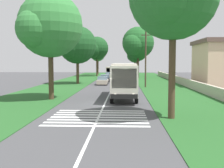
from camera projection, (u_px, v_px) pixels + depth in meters
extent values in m
plane|color=#424244|center=(105.00, 104.00, 26.17)|extent=(160.00, 160.00, 0.00)
cube|color=#235623|center=(56.00, 88.00, 41.46)|extent=(120.00, 8.00, 0.04)
cube|color=#235623|center=(168.00, 89.00, 40.76)|extent=(120.00, 8.00, 0.04)
cube|color=silver|center=(112.00, 89.00, 41.11)|extent=(110.00, 0.16, 0.01)
cube|color=silver|center=(124.00, 79.00, 30.30)|extent=(11.00, 2.50, 2.90)
cube|color=slate|center=(124.00, 74.00, 30.56)|extent=(9.68, 2.54, 0.85)
cube|color=slate|center=(124.00, 78.00, 24.84)|extent=(0.08, 2.20, 1.74)
cube|color=#1E4C9E|center=(124.00, 88.00, 30.38)|extent=(10.78, 2.53, 0.36)
cube|color=silver|center=(124.00, 64.00, 30.18)|extent=(10.56, 2.30, 0.18)
cube|color=black|center=(124.00, 96.00, 24.84)|extent=(0.16, 2.40, 0.40)
sphere|color=#F2EDCC|center=(115.00, 95.00, 24.93)|extent=(0.24, 0.24, 0.24)
sphere|color=#F2EDCC|center=(133.00, 95.00, 24.86)|extent=(0.24, 0.24, 0.24)
cylinder|color=black|center=(112.00, 98.00, 26.59)|extent=(1.10, 0.32, 1.10)
cylinder|color=black|center=(115.00, 90.00, 33.96)|extent=(1.10, 0.32, 1.10)
cylinder|color=black|center=(136.00, 98.00, 26.49)|extent=(1.10, 0.32, 1.10)
cylinder|color=black|center=(134.00, 90.00, 33.86)|extent=(1.10, 0.32, 1.10)
cube|color=silver|center=(94.00, 126.00, 17.20)|extent=(0.45, 6.80, 0.01)
cube|color=silver|center=(96.00, 123.00, 18.10)|extent=(0.45, 6.80, 0.01)
cube|color=silver|center=(97.00, 120.00, 19.00)|extent=(0.45, 6.80, 0.01)
cube|color=silver|center=(98.00, 117.00, 19.89)|extent=(0.45, 6.80, 0.01)
cube|color=silver|center=(100.00, 115.00, 20.79)|extent=(0.45, 6.80, 0.01)
cube|color=silver|center=(101.00, 113.00, 21.69)|extent=(0.45, 6.80, 0.01)
cube|color=silver|center=(101.00, 111.00, 22.58)|extent=(0.45, 6.80, 0.01)
cube|color=#B7A893|center=(103.00, 82.00, 48.52)|extent=(4.30, 1.75, 0.70)
cube|color=slate|center=(103.00, 78.00, 48.37)|extent=(2.00, 1.61, 0.55)
cylinder|color=black|center=(97.00, 83.00, 47.22)|extent=(0.64, 0.22, 0.64)
cylinder|color=black|center=(99.00, 82.00, 49.91)|extent=(0.64, 0.22, 0.64)
cylinder|color=black|center=(107.00, 83.00, 47.15)|extent=(0.64, 0.22, 0.64)
cylinder|color=black|center=(108.00, 82.00, 49.84)|extent=(0.64, 0.22, 0.64)
cube|color=black|center=(105.00, 79.00, 54.62)|extent=(4.30, 1.75, 0.70)
cube|color=slate|center=(105.00, 76.00, 54.47)|extent=(2.00, 1.61, 0.55)
cylinder|color=black|center=(100.00, 81.00, 53.32)|extent=(0.64, 0.22, 0.64)
cylinder|color=black|center=(102.00, 80.00, 56.01)|extent=(0.64, 0.22, 0.64)
cylinder|color=black|center=(109.00, 81.00, 53.25)|extent=(0.64, 0.22, 0.64)
cylinder|color=black|center=(109.00, 80.00, 55.94)|extent=(0.64, 0.22, 0.64)
cube|color=gray|center=(125.00, 78.00, 59.94)|extent=(4.30, 1.75, 0.70)
cube|color=slate|center=(125.00, 75.00, 59.79)|extent=(2.00, 1.61, 0.55)
cylinder|color=black|center=(121.00, 79.00, 58.65)|extent=(0.64, 0.22, 0.64)
cylinder|color=black|center=(121.00, 78.00, 61.34)|extent=(0.64, 0.22, 0.64)
cylinder|color=black|center=(129.00, 79.00, 58.58)|extent=(0.64, 0.22, 0.64)
cylinder|color=black|center=(129.00, 78.00, 61.27)|extent=(0.64, 0.22, 0.64)
cube|color=#B7A893|center=(109.00, 76.00, 68.75)|extent=(4.30, 1.75, 0.70)
cube|color=slate|center=(109.00, 73.00, 68.60)|extent=(2.00, 1.61, 0.55)
cylinder|color=black|center=(106.00, 77.00, 67.45)|extent=(0.64, 0.22, 0.64)
cylinder|color=black|center=(106.00, 76.00, 70.14)|extent=(0.64, 0.22, 0.64)
cylinder|color=black|center=(112.00, 77.00, 67.38)|extent=(0.64, 0.22, 0.64)
cylinder|color=black|center=(113.00, 76.00, 70.07)|extent=(0.64, 0.22, 0.64)
cube|color=#BFB299|center=(110.00, 71.00, 76.88)|extent=(6.00, 2.10, 2.10)
cube|color=slate|center=(110.00, 69.00, 77.05)|extent=(5.04, 2.13, 0.70)
cube|color=slate|center=(110.00, 70.00, 73.91)|extent=(0.06, 1.76, 1.18)
cylinder|color=black|center=(107.00, 75.00, 75.12)|extent=(0.76, 0.24, 0.76)
cylinder|color=black|center=(107.00, 74.00, 78.90)|extent=(0.76, 0.24, 0.76)
cylinder|color=black|center=(114.00, 75.00, 75.04)|extent=(0.76, 0.24, 0.76)
cylinder|color=black|center=(114.00, 74.00, 78.82)|extent=(0.76, 0.24, 0.76)
cylinder|color=#4C3826|center=(51.00, 71.00, 29.03)|extent=(0.52, 0.52, 5.76)
sphere|color=#337A38|center=(50.00, 25.00, 28.66)|extent=(6.59, 6.59, 6.59)
sphere|color=#337A38|center=(55.00, 32.00, 30.67)|extent=(4.48, 4.48, 4.48)
sphere|color=#337A38|center=(36.00, 28.00, 27.10)|extent=(3.85, 3.85, 3.85)
cylinder|color=#4C3826|center=(98.00, 66.00, 87.49)|extent=(0.53, 0.53, 5.03)
sphere|color=#337A38|center=(98.00, 54.00, 87.19)|extent=(4.58, 4.58, 4.58)
sphere|color=#337A38|center=(98.00, 55.00, 88.59)|extent=(3.06, 3.06, 3.06)
sphere|color=#337A38|center=(95.00, 55.00, 86.11)|extent=(2.95, 2.95, 2.95)
cylinder|color=#4C3826|center=(97.00, 65.00, 76.69)|extent=(0.42, 0.42, 5.83)
sphere|color=#19471E|center=(97.00, 48.00, 76.32)|extent=(6.24, 6.24, 6.24)
sphere|color=#19471E|center=(97.00, 50.00, 78.23)|extent=(3.63, 3.63, 3.63)
sphere|color=#19471E|center=(93.00, 50.00, 74.85)|extent=(4.54, 4.54, 4.54)
cylinder|color=#4C3826|center=(78.00, 70.00, 49.82)|extent=(0.50, 0.50, 5.01)
sphere|color=#19471E|center=(77.00, 45.00, 49.48)|extent=(6.62, 6.62, 6.62)
sphere|color=#19471E|center=(79.00, 48.00, 51.50)|extent=(4.44, 4.44, 4.44)
sphere|color=#19471E|center=(70.00, 47.00, 47.92)|extent=(3.91, 3.91, 3.91)
cylinder|color=#4C3826|center=(172.00, 70.00, 19.14)|extent=(0.46, 0.46, 6.64)
sphere|color=#286B2D|center=(169.00, 7.00, 20.57)|extent=(3.70, 3.70, 3.70)
cylinder|color=brown|center=(135.00, 67.00, 89.14)|extent=(0.42, 0.42, 4.73)
sphere|color=#1E5623|center=(135.00, 55.00, 88.85)|extent=(4.92, 4.92, 4.92)
sphere|color=#1E5623|center=(135.00, 56.00, 90.35)|extent=(3.33, 3.33, 3.33)
sphere|color=#1E5623|center=(133.00, 56.00, 87.69)|extent=(3.52, 3.52, 3.52)
cylinder|color=#3D2D1E|center=(138.00, 65.00, 67.51)|extent=(0.47, 0.47, 6.33)
sphere|color=#1E5623|center=(138.00, 43.00, 67.10)|extent=(7.55, 7.55, 7.55)
sphere|color=#1E5623|center=(138.00, 46.00, 69.40)|extent=(5.50, 5.50, 5.50)
sphere|color=#1E5623|center=(134.00, 45.00, 65.32)|extent=(4.97, 4.97, 4.97)
cylinder|color=brown|center=(137.00, 66.00, 77.51)|extent=(0.43, 0.43, 5.27)
sphere|color=#1E5623|center=(137.00, 51.00, 77.18)|extent=(5.87, 5.87, 5.87)
sphere|color=#1E5623|center=(137.00, 53.00, 78.97)|extent=(3.25, 3.25, 3.25)
sphere|color=#1E5623|center=(134.00, 52.00, 75.79)|extent=(3.26, 3.26, 3.26)
cylinder|color=#473828|center=(146.00, 59.00, 42.84)|extent=(0.24, 0.24, 8.48)
cube|color=#3D3326|center=(146.00, 35.00, 42.56)|extent=(0.12, 1.40, 0.12)
cube|color=#B2A893|center=(185.00, 82.00, 45.55)|extent=(70.00, 0.40, 1.22)
cube|color=beige|center=(224.00, 65.00, 45.58)|extent=(10.00, 8.12, 6.78)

